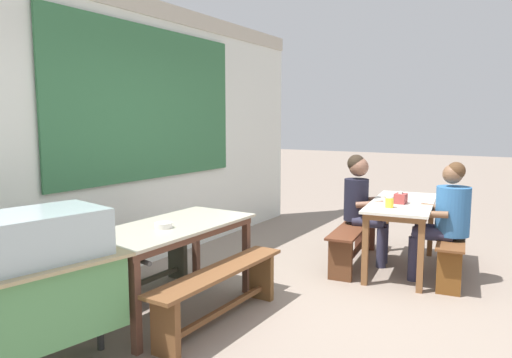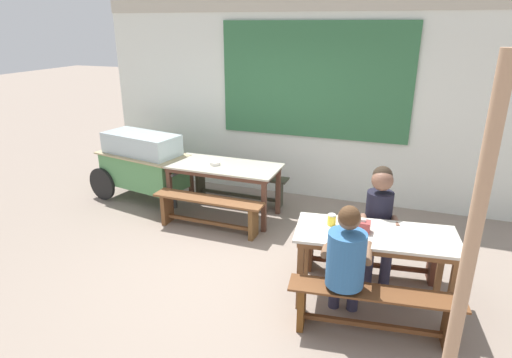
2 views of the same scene
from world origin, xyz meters
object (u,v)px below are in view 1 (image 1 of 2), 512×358
bench_far_back (129,266)px  bench_near_front (451,248)px  dining_table_near (402,209)px  bench_near_back (354,237)px  person_right_near_table (362,201)px  condiment_jar (389,202)px  tissue_box (401,198)px  food_cart (4,288)px  dining_table_far (171,234)px  soup_bowl (163,225)px  person_near_front (445,214)px  bench_far_front (220,287)px

bench_far_back → bench_near_front: (2.28, -2.47, -0.01)m
dining_table_near → bench_near_back: size_ratio=1.01×
person_right_near_table → condiment_jar: (-0.43, -0.43, 0.09)m
bench_far_back → person_right_near_table: (2.21, -1.49, 0.43)m
bench_near_back → tissue_box: size_ratio=10.65×
bench_near_back → food_cart: (-3.59, 1.00, 0.33)m
condiment_jar → dining_table_far: bearing=142.0°
condiment_jar → soup_bowl: 2.35m
person_right_near_table → person_near_front: 0.96m
bench_near_front → dining_table_near: bearing=97.1°
person_near_front → soup_bowl: 2.85m
person_near_front → bench_near_front: bearing=-7.9°
tissue_box → soup_bowl: bearing=147.6°
food_cart → bench_far_front: bearing=-23.5°
bench_far_back → soup_bowl: (-0.13, -0.56, 0.48)m
dining_table_near → food_cart: 3.96m
bench_near_front → person_near_front: 0.50m
dining_table_far → dining_table_near: bearing=-32.6°
bench_near_front → condiment_jar: condiment_jar is taller
bench_far_back → condiment_jar: condiment_jar is taller
bench_near_back → condiment_jar: size_ratio=13.56×
bench_far_back → bench_far_front: bearing=-90.8°
dining_table_far → bench_near_front: bearing=-40.4°
person_right_near_table → bench_near_front: bearing=-85.9°
dining_table_far → soup_bowl: soup_bowl is taller
bench_far_back → bench_near_back: same height
bench_far_back → condiment_jar: (1.78, -1.92, 0.52)m
dining_table_far → condiment_jar: condiment_jar is taller
condiment_jar → bench_far_front: bearing=154.1°
dining_table_near → bench_far_front: dining_table_near is taller
dining_table_far → bench_far_front: size_ratio=1.04×
bench_far_front → bench_near_front: (2.30, -1.42, -0.02)m
tissue_box → soup_bowl: (-2.21, 1.41, -0.03)m
dining_table_near → food_cart: size_ratio=0.88×
person_near_front → soup_bowl: bearing=138.7°
bench_near_back → condiment_jar: 0.81m
soup_bowl → person_right_near_table: bearing=-21.8°
bench_far_front → dining_table_far: bearing=89.2°
bench_near_back → bench_near_front: 1.05m
person_right_near_table → soup_bowl: bearing=158.2°
person_right_near_table → person_near_front: bearing=-102.2°
tissue_box → condiment_jar: size_ratio=1.27×
person_near_front → person_right_near_table: bearing=77.8°
dining_table_far → condiment_jar: size_ratio=13.79×
bench_far_back → bench_near_front: same height
tissue_box → condiment_jar: tissue_box is taller
bench_far_back → tissue_box: 2.91m
food_cart → condiment_jar: bearing=-24.8°
food_cart → person_right_near_table: size_ratio=1.43×
tissue_box → soup_bowl: size_ratio=1.00×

